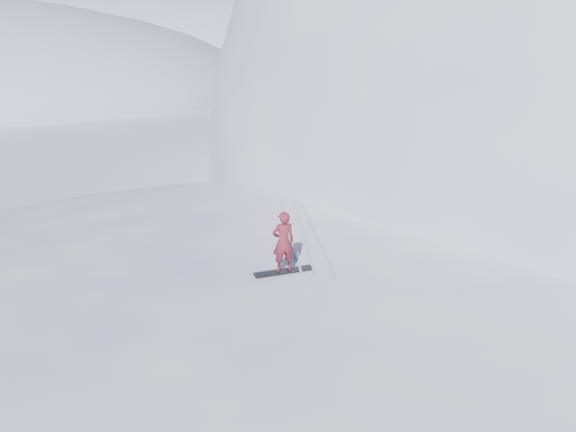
% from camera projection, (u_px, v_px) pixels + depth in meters
% --- Properties ---
extents(ground, '(400.00, 400.00, 0.00)m').
position_uv_depth(ground, '(295.00, 407.00, 11.53)').
color(ground, white).
rests_on(ground, ground).
extents(near_ridge, '(36.00, 28.00, 4.80)m').
position_uv_depth(near_ridge, '(342.00, 336.00, 14.23)').
color(near_ridge, white).
rests_on(near_ridge, ground).
extents(peak_shoulder, '(28.00, 24.00, 18.00)m').
position_uv_depth(peak_shoulder, '(504.00, 182.00, 29.21)').
color(peak_shoulder, white).
rests_on(peak_shoulder, ground).
extents(far_ridge_c, '(140.00, 90.00, 36.00)m').
position_uv_depth(far_ridge_c, '(170.00, 71.00, 118.78)').
color(far_ridge_c, white).
rests_on(far_ridge_c, ground).
extents(wind_bumps, '(16.00, 14.40, 1.00)m').
position_uv_depth(wind_bumps, '(282.00, 351.00, 13.57)').
color(wind_bumps, white).
rests_on(wind_bumps, ground).
extents(snowboard, '(1.47, 0.88, 0.02)m').
position_uv_depth(snowboard, '(283.00, 271.00, 12.59)').
color(snowboard, black).
rests_on(snowboard, near_ridge).
extents(snowboarder, '(0.66, 0.57, 1.53)m').
position_uv_depth(snowboarder, '(283.00, 242.00, 12.33)').
color(snowboarder, maroon).
rests_on(snowboarder, snowboard).
extents(board_tracks, '(2.13, 5.91, 0.04)m').
position_uv_depth(board_tracks, '(303.00, 232.00, 15.10)').
color(board_tracks, silver).
rests_on(board_tracks, ground).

